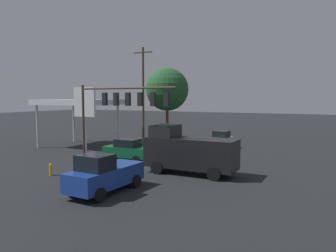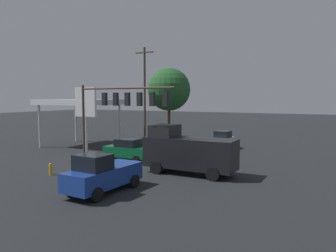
# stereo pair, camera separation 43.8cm
# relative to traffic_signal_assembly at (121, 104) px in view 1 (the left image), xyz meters

# --- Properties ---
(ground_plane) EXTENTS (200.00, 200.00, 0.00)m
(ground_plane) POSITION_rel_traffic_signal_assembly_xyz_m (-1.96, -1.94, -5.15)
(ground_plane) COLOR black
(traffic_signal_assembly) EXTENTS (8.44, 0.43, 6.64)m
(traffic_signal_assembly) POSITION_rel_traffic_signal_assembly_xyz_m (0.00, 0.00, 0.00)
(traffic_signal_assembly) COLOR #473828
(traffic_signal_assembly) RESTS_ON ground
(utility_pole) EXTENTS (2.40, 0.26, 11.45)m
(utility_pole) POSITION_rel_traffic_signal_assembly_xyz_m (5.59, -12.28, 0.86)
(utility_pole) COLOR #473828
(utility_pole) RESTS_ON ground
(gas_station_canopy) EXTENTS (8.12, 7.00, 5.43)m
(gas_station_canopy) POSITION_rel_traffic_signal_assembly_xyz_m (11.88, -8.29, -0.11)
(gas_station_canopy) COLOR silver
(gas_station_canopy) RESTS_ON ground
(price_sign) EXTENTS (2.43, 0.27, 6.63)m
(price_sign) POSITION_rel_traffic_signal_assembly_xyz_m (6.59, -3.37, -0.27)
(price_sign) COLOR silver
(price_sign) RESTS_ON ground
(hatchback_crossing) EXTENTS (2.04, 3.84, 1.97)m
(hatchback_crossing) POSITION_rel_traffic_signal_assembly_xyz_m (-3.25, -14.21, -4.21)
(hatchback_crossing) COLOR silver
(hatchback_crossing) RESTS_ON ground
(pickup_parked) EXTENTS (2.42, 5.27, 2.40)m
(pickup_parked) POSITION_rel_traffic_signal_assembly_xyz_m (-2.45, 5.30, -4.04)
(pickup_parked) COLOR navy
(pickup_parked) RESTS_ON ground
(delivery_truck) EXTENTS (6.80, 2.57, 3.58)m
(delivery_truck) POSITION_rel_traffic_signal_assembly_xyz_m (-4.92, -1.46, -3.46)
(delivery_truck) COLOR black
(delivery_truck) RESTS_ON ground
(sedan_waiting) EXTENTS (4.45, 2.16, 1.93)m
(sedan_waiting) POSITION_rel_traffic_signal_assembly_xyz_m (2.08, -3.84, -4.20)
(sedan_waiting) COLOR #0C592D
(sedan_waiting) RESTS_ON ground
(street_tree) EXTENTS (5.47, 5.47, 9.43)m
(street_tree) POSITION_rel_traffic_signal_assembly_xyz_m (4.77, -16.81, 1.52)
(street_tree) COLOR #4C331E
(street_tree) RESTS_ON ground
(fire_hydrant) EXTENTS (0.24, 0.24, 0.88)m
(fire_hydrant) POSITION_rel_traffic_signal_assembly_xyz_m (3.74, 3.59, -4.72)
(fire_hydrant) COLOR gold
(fire_hydrant) RESTS_ON ground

